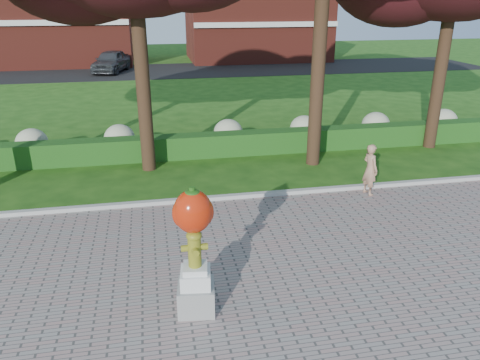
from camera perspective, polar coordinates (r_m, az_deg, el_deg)
The scene contains 10 objects.
ground at distance 10.50m, azimuth 0.55°, elevation -9.06°, with size 100.00×100.00×0.00m, color #1E4A12.
curb at distance 13.10m, azimuth -2.07°, elevation -2.20°, with size 40.00×0.18×0.15m, color #ADADA5.
lawn_hedge at distance 16.70m, azimuth -4.26°, elevation 4.25°, with size 24.00×0.70×0.80m, color #174F16.
hydrangea_row at distance 17.68m, azimuth -2.82°, elevation 5.76°, with size 20.10×1.10×0.99m.
street at distance 37.28m, azimuth -8.31°, elevation 13.06°, with size 50.00×8.00×0.02m, color black.
building_left at distance 43.67m, azimuth -22.91°, elevation 17.50°, with size 14.00×8.00×7.00m, color maroon.
building_right at distance 44.02m, azimuth 2.01°, elevation 18.70°, with size 12.00×8.00×6.40m, color maroon.
hydrant_sculpture at distance 8.14m, azimuth -5.57°, elevation -8.24°, with size 0.73×0.73×2.40m.
woman at distance 13.70m, azimuth 15.58°, elevation 1.26°, with size 0.54×0.35×1.48m, color tan.
parked_car at distance 37.33m, azimuth -15.46°, elevation 13.80°, with size 1.90×4.72×1.61m, color #3B3E42.
Camera 1 is at (-1.82, -8.85, 5.33)m, focal length 35.00 mm.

